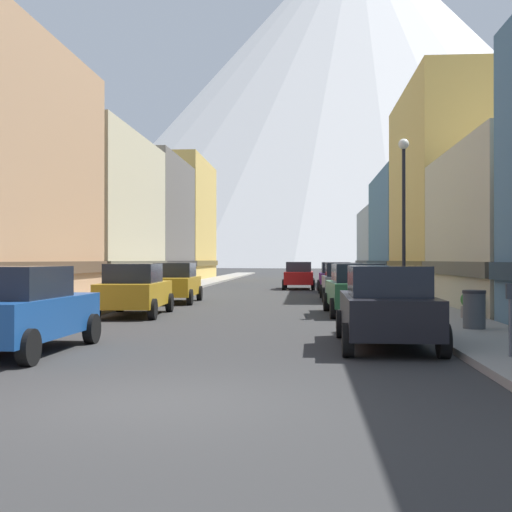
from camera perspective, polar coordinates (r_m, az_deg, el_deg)
The scene contains 24 objects.
ground_plane at distance 9.27m, azimuth -8.72°, elevation -12.22°, with size 400.00×400.00×0.00m, color #303030.
sidewalk_left at distance 44.65m, azimuth -6.48°, elevation -2.69°, with size 2.50×100.00×0.15m, color gray.
sidewalk_right at distance 44.08m, azimuth 9.71°, elevation -2.72°, with size 2.50×100.00×0.15m, color gray.
storefront_left_2 at distance 41.14m, azimuth -16.42°, elevation 3.21°, with size 10.18×13.31×9.21m.
storefront_left_3 at distance 53.14m, azimuth -10.79°, elevation 2.70°, with size 8.72×12.25×9.78m.
storefront_left_4 at distance 66.10m, azimuth -7.85°, elevation 2.87°, with size 8.83×13.73×11.56m.
storefront_right_2 at distance 39.11m, azimuth 18.38°, elevation 4.94°, with size 8.44×13.11×11.34m.
storefront_right_3 at distance 52.46m, azimuth 14.66°, elevation 2.02°, with size 8.38×13.91×8.42m.
storefront_right_4 at distance 65.86m, azimuth 11.62°, elevation 0.84°, with size 6.33×13.40×6.77m.
car_left_0 at distance 14.54m, azimuth -19.49°, elevation -4.30°, with size 2.17×4.45×1.78m.
car_left_1 at distance 23.31m, azimuth -10.27°, elevation -2.81°, with size 2.22×4.47×1.78m.
car_left_2 at distance 30.19m, azimuth -6.93°, elevation -2.25°, with size 2.19×4.46×1.78m.
car_right_0 at distance 14.94m, azimuth 11.04°, elevation -4.20°, with size 2.11×4.42×1.78m.
car_right_1 at distance 23.53m, azimuth 8.54°, elevation -2.79°, with size 2.21×4.47×1.78m.
car_right_2 at distance 31.96m, azimuth 7.39°, elevation -2.15°, with size 2.11×4.42×1.78m.
car_right_3 at distance 39.84m, azimuth 6.76°, elevation -1.79°, with size 2.06×4.40×1.78m.
car_driving_0 at distance 43.98m, azimuth 3.65°, elevation -1.65°, with size 2.06×4.40×1.78m.
parking_meter_near at distance 13.06m, azimuth 20.81°, elevation -4.25°, with size 0.14×0.10×1.33m.
trash_bin_right at distance 18.11m, azimuth 18.06°, elevation -4.33°, with size 0.59×0.59×0.98m.
potted_plant_0 at distance 21.41m, azimuth 17.67°, elevation -3.96°, with size 0.51×0.51×0.81m.
potted_plant_1 at distance 23.67m, azimuth -18.25°, elevation -3.14°, with size 0.74×0.74×1.06m.
pedestrian_0 at distance 31.56m, azimuth -11.01°, elevation -2.23°, with size 0.36×0.36×1.56m.
streetlamp_right at distance 23.25m, azimuth 12.45°, elevation 4.80°, with size 0.36×0.36×5.86m.
mountain_backdrop at distance 277.80m, azimuth 8.56°, elevation 13.60°, with size 238.85×238.85×137.64m, color silver.
Camera 1 is at (2.03, -8.84, 1.91)m, focal length 47.04 mm.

